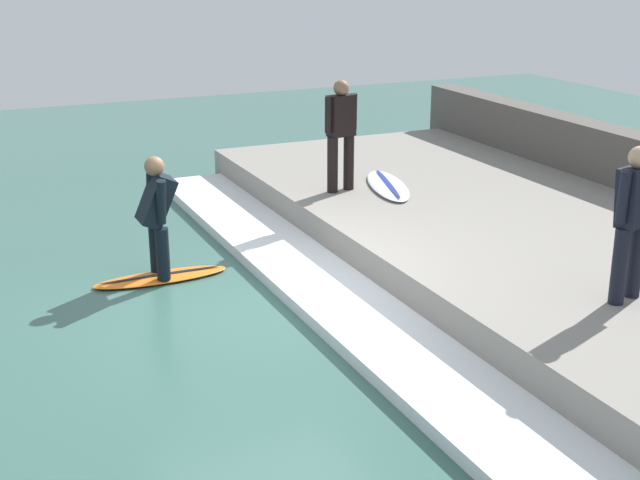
% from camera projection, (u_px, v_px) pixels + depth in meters
% --- Properties ---
extents(ground_plane, '(28.00, 28.00, 0.00)m').
position_uv_depth(ground_plane, '(271.00, 307.00, 9.77)').
color(ground_plane, '#386056').
extents(concrete_ledge, '(4.40, 11.45, 0.48)m').
position_uv_depth(concrete_ledge, '(528.00, 245.00, 11.03)').
color(concrete_ledge, gray).
rests_on(concrete_ledge, ground_plane).
extents(wave_foam_crest, '(1.04, 10.88, 0.14)m').
position_uv_depth(wave_foam_crest, '(329.00, 292.00, 10.02)').
color(wave_foam_crest, white).
rests_on(wave_foam_crest, ground_plane).
extents(surfboard_riding, '(1.61, 0.46, 0.07)m').
position_uv_depth(surfboard_riding, '(161.00, 277.00, 10.58)').
color(surfboard_riding, orange).
rests_on(surfboard_riding, ground_plane).
extents(surfer_riding, '(0.45, 0.66, 1.44)m').
position_uv_depth(surfer_riding, '(157.00, 211.00, 10.32)').
color(surfer_riding, black).
rests_on(surfer_riding, surfboard_riding).
extents(surfer_waiting_near, '(0.52, 0.29, 1.55)m').
position_uv_depth(surfer_waiting_near, '(341.00, 129.00, 12.28)').
color(surfer_waiting_near, black).
rests_on(surfer_waiting_near, concrete_ledge).
extents(surfboard_waiting_near, '(0.98, 1.80, 0.07)m').
position_uv_depth(surfboard_waiting_near, '(388.00, 185.00, 12.70)').
color(surfboard_waiting_near, silver).
rests_on(surfboard_waiting_near, concrete_ledge).
extents(surfer_waiting_far, '(0.51, 0.34, 1.53)m').
position_uv_depth(surfer_waiting_far, '(633.00, 216.00, 8.44)').
color(surfer_waiting_far, black).
rests_on(surfer_waiting_far, concrete_ledge).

